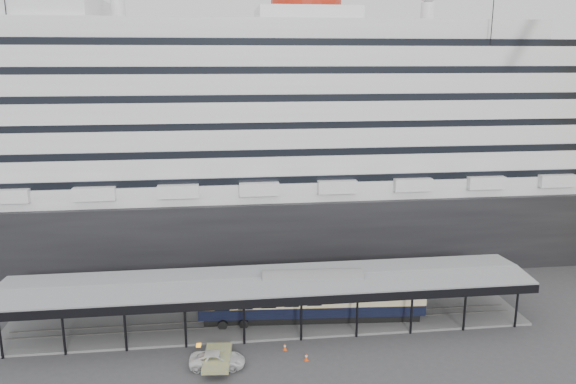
% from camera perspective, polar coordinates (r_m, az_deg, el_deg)
% --- Properties ---
extents(ground, '(200.00, 200.00, 0.00)m').
position_cam_1_polar(ground, '(58.06, -1.45, -15.39)').
color(ground, '#39393B').
rests_on(ground, ground).
extents(cruise_ship, '(130.00, 30.00, 43.90)m').
position_cam_1_polar(cruise_ship, '(83.34, -3.70, 6.77)').
color(cruise_ship, black).
rests_on(cruise_ship, ground).
extents(platform_canopy, '(56.00, 9.18, 5.30)m').
position_cam_1_polar(platform_canopy, '(61.45, -1.94, -11.22)').
color(platform_canopy, slate).
rests_on(platform_canopy, ground).
extents(port_truck, '(5.33, 2.82, 1.43)m').
position_cam_1_polar(port_truck, '(54.75, -7.19, -16.56)').
color(port_truck, silver).
rests_on(port_truck, ground).
extents(pullman_carriage, '(24.45, 4.89, 23.85)m').
position_cam_1_polar(pullman_carriage, '(61.79, 2.46, -10.56)').
color(pullman_carriage, black).
rests_on(pullman_carriage, ground).
extents(traffic_cone_left, '(0.44, 0.44, 0.67)m').
position_cam_1_polar(traffic_cone_left, '(55.90, -8.80, -16.39)').
color(traffic_cone_left, '#D7560B').
rests_on(traffic_cone_left, ground).
extents(traffic_cone_mid, '(0.49, 0.49, 0.73)m').
position_cam_1_polar(traffic_cone_mid, '(55.55, 1.87, -16.39)').
color(traffic_cone_mid, '#F5490D').
rests_on(traffic_cone_mid, ground).
extents(traffic_cone_right, '(0.38, 0.38, 0.71)m').
position_cam_1_polar(traffic_cone_right, '(57.22, -0.33, -15.44)').
color(traffic_cone_right, '#ED4B0D').
rests_on(traffic_cone_right, ground).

